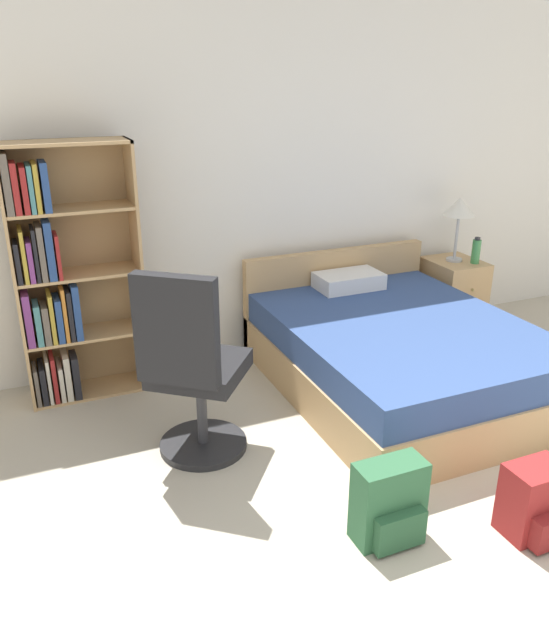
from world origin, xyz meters
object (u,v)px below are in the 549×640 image
at_px(table_lamp, 460,209).
at_px(water_bottle, 476,251).
at_px(bookshelf, 62,280).
at_px(bed, 395,351).
at_px(office_chair, 193,372).
at_px(backpack_red, 535,503).
at_px(nightstand, 452,295).
at_px(backpack_green, 390,504).

relative_size(table_lamp, water_bottle, 2.40).
xyz_separation_m(bookshelf, table_lamp, (3.10, -0.03, 0.21)).
xyz_separation_m(bed, table_lamp, (1.03, 0.73, 0.77)).
bearing_deg(office_chair, table_lamp, 22.00).
bearing_deg(backpack_red, nightstand, 60.80).
bearing_deg(backpack_red, office_chair, 136.24).
relative_size(office_chair, table_lamp, 2.21).
xyz_separation_m(bookshelf, backpack_green, (1.19, -2.06, -0.63)).
xyz_separation_m(nightstand, water_bottle, (0.10, -0.12, 0.40)).
relative_size(bed, table_lamp, 3.80).
bearing_deg(backpack_red, table_lamp, 61.15).
height_order(bed, backpack_green, bed).
relative_size(nightstand, water_bottle, 2.77).
bearing_deg(water_bottle, table_lamp, 131.10).
distance_m(bookshelf, backpack_red, 3.03).
bearing_deg(bookshelf, backpack_red, -51.30).
height_order(nightstand, table_lamp, table_lamp).
distance_m(bed, office_chair, 1.58).
bearing_deg(office_chair, backpack_red, -43.76).
xyz_separation_m(bed, office_chair, (-1.53, -0.30, 0.28)).
relative_size(backpack_red, backpack_green, 0.89).
distance_m(bookshelf, water_bottle, 3.22).
height_order(bookshelf, bed, bookshelf).
height_order(bookshelf, table_lamp, bookshelf).
xyz_separation_m(office_chair, backpack_red, (1.30, -1.24, -0.37)).
xyz_separation_m(bookshelf, nightstand, (3.11, -0.04, -0.52)).
bearing_deg(bed, table_lamp, 35.33).
xyz_separation_m(bed, backpack_green, (-0.88, -1.31, -0.07)).
height_order(office_chair, backpack_green, office_chair).
bearing_deg(bed, office_chair, -168.74).
distance_m(office_chair, nightstand, 2.77).
xyz_separation_m(table_lamp, backpack_red, (-1.25, -2.27, -0.86)).
height_order(bookshelf, water_bottle, bookshelf).
bearing_deg(bed, nightstand, 34.63).
distance_m(bed, backpack_green, 1.58).
height_order(office_chair, table_lamp, office_chair).
bearing_deg(bed, backpack_red, -98.34).
relative_size(bookshelf, water_bottle, 7.75).
bearing_deg(backpack_red, backpack_green, 159.74).
bearing_deg(nightstand, backpack_red, -119.20).
relative_size(water_bottle, backpack_red, 0.60).
bearing_deg(nightstand, backpack_green, -133.51).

